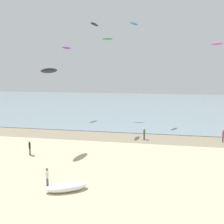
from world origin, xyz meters
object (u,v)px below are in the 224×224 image
object	(u,v)px
kite_aloft_3	(134,24)
kite_aloft_1	(49,71)
person_nearest_camera	(47,177)
person_right_flank	(223,136)
person_by_waterline	(144,133)
kite_aloft_4	(217,44)
person_left_flank	(30,148)
kite_aloft_5	(108,39)
grounded_kite	(66,187)
kite_aloft_6	(66,48)
kite_aloft_2	(94,24)

from	to	relation	value
kite_aloft_3	kite_aloft_1	bearing A→B (deg)	2.00
person_nearest_camera	person_right_flank	xyz separation A→B (m)	(18.10, 16.49, 0.00)
person_by_waterline	kite_aloft_4	bearing A→B (deg)	53.98
person_by_waterline	person_left_flank	distance (m)	15.56
kite_aloft_5	person_nearest_camera	bearing A→B (deg)	-98.64
kite_aloft_5	person_left_flank	bearing A→B (deg)	-112.07
person_right_flank	kite_aloft_4	distance (m)	22.47
person_left_flank	kite_aloft_1	xyz separation A→B (m)	(1.97, 1.85, 8.81)
person_by_waterline	grounded_kite	bearing A→B (deg)	-109.12
person_right_flank	grounded_kite	bearing A→B (deg)	-134.25
person_by_waterline	kite_aloft_4	distance (m)	26.40
person_left_flank	kite_aloft_1	bearing A→B (deg)	43.26
person_nearest_camera	grounded_kite	distance (m)	1.88
person_left_flank	person_by_waterline	bearing A→B (deg)	34.79
person_nearest_camera	kite_aloft_6	size ratio (longest dim) A/B	0.65
person_nearest_camera	kite_aloft_6	bearing A→B (deg)	107.26
person_left_flank	kite_aloft_2	size ratio (longest dim) A/B	0.73
person_nearest_camera	person_left_flank	world-z (taller)	same
kite_aloft_2	kite_aloft_5	size ratio (longest dim) A/B	1.16
grounded_kite	kite_aloft_4	xyz separation A→B (m)	(18.67, 34.07, 14.73)
kite_aloft_2	kite_aloft_4	xyz separation A→B (m)	(20.99, 15.17, -1.55)
person_by_waterline	kite_aloft_5	world-z (taller)	kite_aloft_5
kite_aloft_2	kite_aloft_5	world-z (taller)	kite_aloft_2
kite_aloft_4	person_right_flank	bearing A→B (deg)	-67.97
person_right_flank	kite_aloft_5	bearing A→B (deg)	146.01
person_nearest_camera	grounded_kite	bearing A→B (deg)	-9.18
person_left_flank	kite_aloft_3	bearing A→B (deg)	61.08
person_right_flank	kite_aloft_6	world-z (taller)	kite_aloft_6
kite_aloft_5	person_right_flank	bearing A→B (deg)	-43.96
person_right_flank	person_nearest_camera	bearing A→B (deg)	-137.67
person_left_flank	kite_aloft_4	size ratio (longest dim) A/B	0.77
kite_aloft_3	person_nearest_camera	bearing A→B (deg)	17.78
grounded_kite	kite_aloft_5	bearing A→B (deg)	69.55
person_right_flank	kite_aloft_2	size ratio (longest dim) A/B	0.73
person_by_waterline	kite_aloft_4	xyz separation A→B (m)	(13.10, 18.02, 14.16)
person_by_waterline	person_left_flank	world-z (taller)	same
kite_aloft_5	grounded_kite	bearing A→B (deg)	-95.23
person_by_waterline	kite_aloft_6	distance (m)	24.27
kite_aloft_1	kite_aloft_5	size ratio (longest dim) A/B	1.45
kite_aloft_2	kite_aloft_6	xyz separation A→B (m)	(-8.17, 9.49, -2.34)
person_left_flank	kite_aloft_6	xyz separation A→B (m)	(-3.28, 21.22, 13.37)
kite_aloft_4	kite_aloft_5	bearing A→B (deg)	-137.92
person_right_flank	kite_aloft_1	bearing A→B (deg)	-160.24
person_by_waterline	person_right_flank	size ratio (longest dim) A/B	1.00
person_nearest_camera	person_right_flank	world-z (taller)	same
kite_aloft_1	kite_aloft_3	xyz separation A→B (m)	(8.22, 16.58, 8.10)
kite_aloft_1	kite_aloft_3	world-z (taller)	kite_aloft_3
kite_aloft_4	kite_aloft_6	distance (m)	29.72
person_right_flank	kite_aloft_4	world-z (taller)	kite_aloft_4
kite_aloft_3	kite_aloft_4	size ratio (longest dim) A/B	1.05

